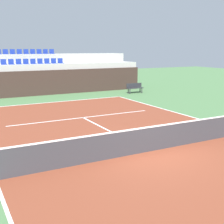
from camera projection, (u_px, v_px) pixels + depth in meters
The scene contains 12 objects.
ground_plane at pixel (149, 152), 11.36m from camera, with size 80.00×80.00×0.00m, color #477042.
court_surface at pixel (149, 152), 11.36m from camera, with size 11.00×24.00×0.01m, color brown.
baseline_far at pixel (53, 102), 21.67m from camera, with size 11.00×0.10×0.00m, color white.
service_line_far at pixel (83, 118), 16.88m from camera, with size 8.26×0.10×0.00m, color white.
centre_service_line at pixel (110, 131), 14.12m from camera, with size 0.10×6.40×0.00m, color white.
back_wall at pixel (39, 83), 24.63m from camera, with size 18.87×0.30×2.02m, color #33231E.
stands_tier_lower at pixel (34, 79), 25.75m from camera, with size 18.87×2.40×2.50m, color #9E9E99.
stands_tier_upper at pixel (28, 72), 27.74m from camera, with size 18.87×2.40×3.28m, color #9E9E99.
seating_row_lower at pixel (33, 62), 25.55m from camera, with size 5.22×0.44×0.44m.
seating_row_upper at pixel (26, 53), 27.46m from camera, with size 5.22×0.44×0.44m.
tennis_net at pixel (150, 139), 11.26m from camera, with size 11.08×0.08×1.07m.
player_bench at pixel (135, 87), 26.01m from camera, with size 1.50×0.40×0.85m.
Camera 1 is at (-6.33, -8.87, 3.80)m, focal length 48.67 mm.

